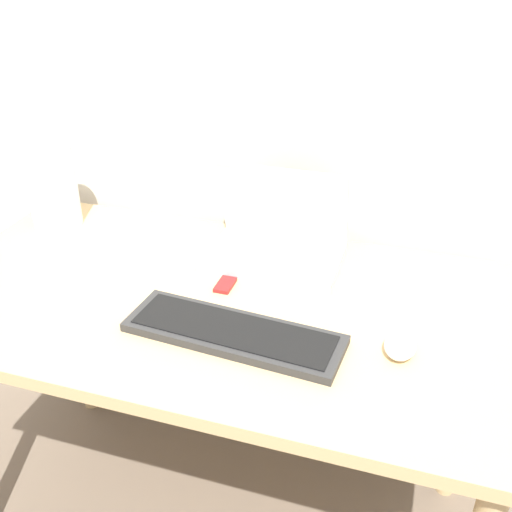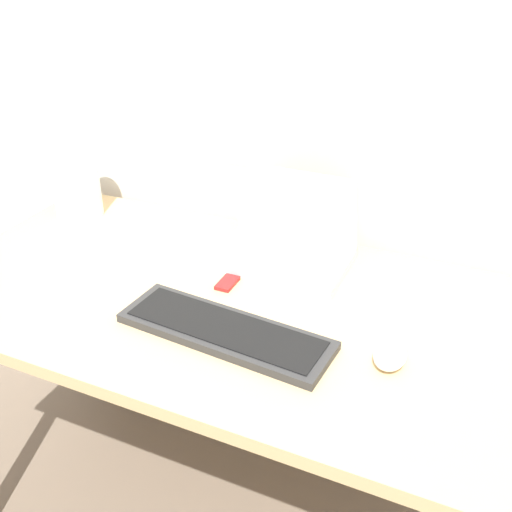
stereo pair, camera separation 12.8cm
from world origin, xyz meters
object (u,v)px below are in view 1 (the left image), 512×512
laptop (277,238)px  vase (49,171)px  mp3_player (225,285)px  keyboard (234,333)px  mouse (400,345)px

laptop → vase: bearing=-179.3°
laptop → mp3_player: size_ratio=4.94×
mp3_player → keyboard: bearing=-64.7°
mouse → mp3_player: size_ratio=1.33×
keyboard → mp3_player: bearing=115.3°
laptop → keyboard: bearing=-88.8°
keyboard → vase: size_ratio=1.44×
keyboard → vase: vase is taller
keyboard → mp3_player: keyboard is taller
mouse → vase: (-0.95, 0.29, 0.13)m
laptop → mp3_player: (-0.07, -0.17, -0.04)m
keyboard → mp3_player: size_ratio=6.99×
mouse → vase: size_ratio=0.27×
keyboard → mp3_player: (-0.08, 0.17, -0.01)m
mouse → vase: 1.00m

